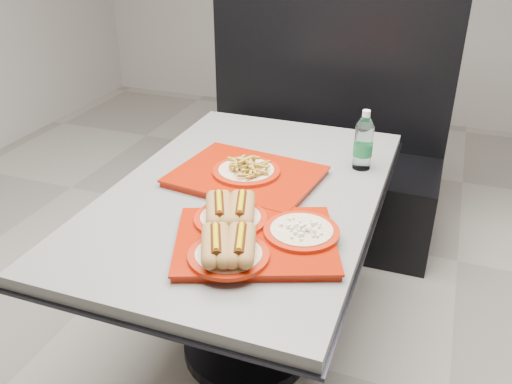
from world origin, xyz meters
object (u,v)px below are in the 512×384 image
(diner_table, at_px, (246,229))
(water_bottle, at_px, (363,144))
(booth_bench, at_px, (318,158))
(tray_far, at_px, (246,173))
(tray_near, at_px, (249,234))

(diner_table, height_order, water_bottle, water_bottle)
(booth_bench, relative_size, tray_far, 2.47)
(diner_table, height_order, tray_near, tray_near)
(diner_table, height_order, booth_bench, booth_bench)
(tray_far, bearing_deg, diner_table, -70.99)
(tray_near, xyz_separation_m, water_bottle, (0.21, 0.64, 0.06))
(tray_near, height_order, water_bottle, water_bottle)
(diner_table, xyz_separation_m, water_bottle, (0.35, 0.31, 0.26))
(water_bottle, bearing_deg, tray_near, -108.33)
(booth_bench, distance_m, tray_far, 1.09)
(booth_bench, height_order, water_bottle, booth_bench)
(diner_table, distance_m, tray_near, 0.41)
(diner_table, bearing_deg, tray_near, -67.32)
(tray_far, bearing_deg, tray_near, -67.93)
(diner_table, distance_m, booth_bench, 1.11)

